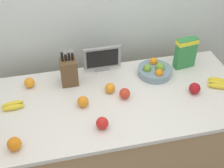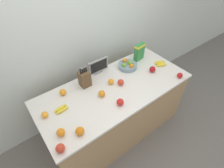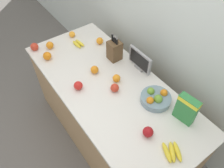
% 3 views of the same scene
% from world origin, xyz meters
% --- Properties ---
extents(wall_back, '(9.00, 0.06, 2.60)m').
position_xyz_m(wall_back, '(0.00, 0.65, 1.30)').
color(wall_back, silver).
rests_on(wall_back, ground_plane).
extents(counter, '(1.93, 0.86, 0.88)m').
position_xyz_m(counter, '(0.00, 0.00, 0.44)').
color(counter, tan).
rests_on(counter, ground_plane).
extents(knife_block, '(0.12, 0.12, 0.30)m').
position_xyz_m(knife_block, '(-0.27, 0.26, 0.98)').
color(knife_block, brown).
rests_on(knife_block, counter).
extents(small_monitor, '(0.29, 0.03, 0.21)m').
position_xyz_m(small_monitor, '(-0.00, 0.36, 0.99)').
color(small_monitor, gray).
rests_on(small_monitor, counter).
extents(cereal_box, '(0.17, 0.09, 0.25)m').
position_xyz_m(cereal_box, '(0.64, 0.27, 1.02)').
color(cereal_box, '#338442').
rests_on(cereal_box, counter).
extents(fruit_bowl, '(0.26, 0.26, 0.11)m').
position_xyz_m(fruit_bowl, '(0.38, 0.21, 0.91)').
color(fruit_bowl, gray).
rests_on(fruit_bowl, counter).
extents(banana_bunch_left, '(0.20, 0.17, 0.04)m').
position_xyz_m(banana_bunch_left, '(0.80, -0.02, 0.89)').
color(banana_bunch_left, yellow).
rests_on(banana_bunch_left, counter).
extents(banana_bunch_right, '(0.16, 0.09, 0.04)m').
position_xyz_m(banana_bunch_right, '(-0.68, 0.07, 0.89)').
color(banana_bunch_right, yellow).
rests_on(banana_bunch_right, counter).
extents(apple_front, '(0.08, 0.08, 0.08)m').
position_xyz_m(apple_front, '(0.09, 0.00, 0.91)').
color(apple_front, red).
rests_on(apple_front, counter).
extents(apple_middle, '(0.08, 0.08, 0.08)m').
position_xyz_m(apple_middle, '(0.59, -0.06, 0.92)').
color(apple_middle, '#A31419').
rests_on(apple_middle, counter).
extents(apple_rear, '(0.08, 0.08, 0.08)m').
position_xyz_m(apple_rear, '(-0.12, -0.25, 0.92)').
color(apple_rear, red).
rests_on(apple_rear, counter).
extents(orange_front_center, '(0.07, 0.07, 0.07)m').
position_xyz_m(orange_front_center, '(-0.00, 0.08, 0.91)').
color(orange_front_center, orange).
rests_on(orange_front_center, counter).
extents(orange_near_bowl, '(0.08, 0.08, 0.08)m').
position_xyz_m(orange_near_bowl, '(-0.21, -0.02, 0.91)').
color(orange_near_bowl, orange).
rests_on(orange_near_bowl, counter).
extents(orange_front_left, '(0.08, 0.08, 0.08)m').
position_xyz_m(orange_front_left, '(-0.66, -0.30, 0.92)').
color(orange_front_left, orange).
rests_on(orange_front_left, counter).
extents(orange_mid_right, '(0.08, 0.08, 0.08)m').
position_xyz_m(orange_mid_right, '(-0.56, 0.27, 0.91)').
color(orange_mid_right, orange).
rests_on(orange_mid_right, counter).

